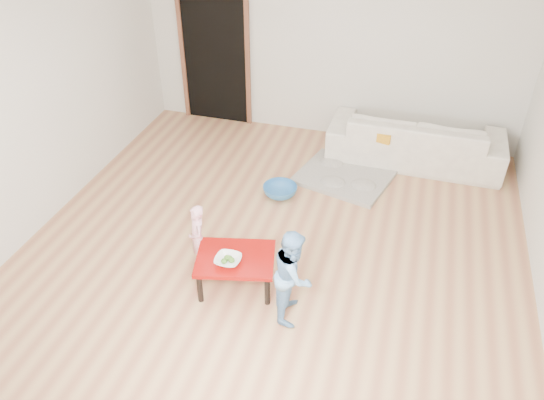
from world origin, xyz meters
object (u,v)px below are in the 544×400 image
at_px(sofa, 416,139).
at_px(child_pink, 198,238).
at_px(red_table, 236,271).
at_px(basin, 280,191).
at_px(child_blue, 293,274).
at_px(bowl, 228,260).

distance_m(sofa, child_pink, 3.22).
height_order(red_table, child_pink, child_pink).
relative_size(sofa, basin, 5.40).
bearing_deg(child_blue, child_pink, 66.25).
xyz_separation_m(red_table, basin, (-0.01, 1.55, -0.11)).
relative_size(child_pink, child_blue, 0.78).
bearing_deg(basin, sofa, 41.26).
xyz_separation_m(sofa, red_table, (-1.41, -2.80, -0.14)).
xyz_separation_m(sofa, child_blue, (-0.83, -2.97, 0.13)).
xyz_separation_m(child_pink, child_blue, (1.02, -0.33, 0.10)).
xyz_separation_m(sofa, child_pink, (-1.85, -2.64, 0.04)).
relative_size(red_table, basin, 1.77).
height_order(bowl, basin, bowl).
bearing_deg(basin, red_table, -89.62).
height_order(red_table, child_blue, child_blue).
bearing_deg(red_table, bowl, -111.60).
height_order(sofa, basin, sofa).
height_order(sofa, child_blue, child_blue).
relative_size(sofa, bowl, 9.19).
relative_size(bowl, basin, 0.59).
bearing_deg(child_pink, sofa, 109.14).
relative_size(red_table, child_blue, 0.79).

